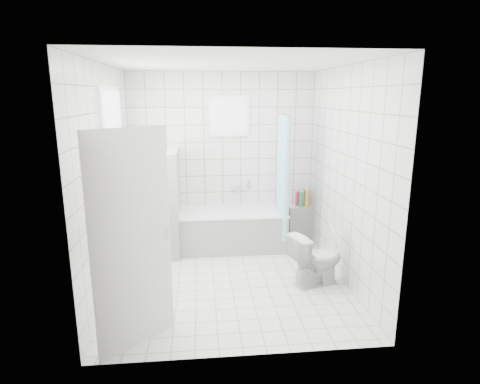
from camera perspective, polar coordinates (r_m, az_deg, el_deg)
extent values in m
plane|color=white|center=(5.14, -1.33, -12.44)|extent=(3.00, 3.00, 0.00)
plane|color=white|center=(4.63, -1.52, 17.88)|extent=(3.00, 3.00, 0.00)
cube|color=white|center=(6.19, -2.48, 4.71)|extent=(2.80, 0.02, 2.60)
cube|color=white|center=(3.26, 0.59, -3.40)|extent=(2.80, 0.02, 2.60)
cube|color=white|center=(4.82, -18.28, 1.48)|extent=(0.02, 3.00, 2.60)
cube|color=white|center=(5.01, 14.76, 2.18)|extent=(0.02, 3.00, 2.60)
cube|color=white|center=(5.05, -17.32, 5.54)|extent=(0.01, 0.90, 1.40)
cube|color=white|center=(6.08, -1.57, 10.73)|extent=(0.50, 0.01, 0.50)
cube|color=white|center=(5.19, -16.26, -2.55)|extent=(0.18, 1.02, 0.08)
cube|color=silver|center=(3.67, -15.04, -6.89)|extent=(0.62, 0.57, 2.00)
cube|color=white|center=(6.08, -1.07, -5.41)|extent=(1.55, 0.75, 0.55)
cube|color=white|center=(5.99, -1.08, -2.79)|extent=(1.57, 0.77, 0.03)
cube|color=white|center=(5.88, -9.35, -1.39)|extent=(0.15, 0.85, 1.50)
cube|color=white|center=(6.49, 8.62, -4.30)|extent=(0.40, 0.24, 0.55)
imported|color=silver|center=(5.00, 10.83, -9.30)|extent=(0.72, 0.55, 0.66)
cylinder|color=silver|center=(5.83, 6.15, 11.03)|extent=(0.02, 0.80, 0.02)
cube|color=silver|center=(6.25, -0.43, 0.61)|extent=(0.18, 0.06, 0.06)
imported|color=silver|center=(5.09, -16.37, -1.38)|extent=(0.16, 0.16, 0.17)
imported|color=#2FD7CE|center=(4.94, -16.69, -1.79)|extent=(0.11, 0.11, 0.18)
imported|color=#C84D66|center=(4.79, -17.05, -1.42)|extent=(0.15, 0.15, 0.32)
cylinder|color=#F8AC1A|center=(6.32, 9.49, -0.97)|extent=(0.06, 0.06, 0.27)
cylinder|color=#1B28D9|center=(6.41, 9.32, -0.86)|extent=(0.06, 0.06, 0.25)
cylinder|color=red|center=(6.39, 8.19, -0.94)|extent=(0.06, 0.06, 0.23)
cylinder|color=#189549|center=(6.32, 8.66, -1.07)|extent=(0.06, 0.06, 0.24)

